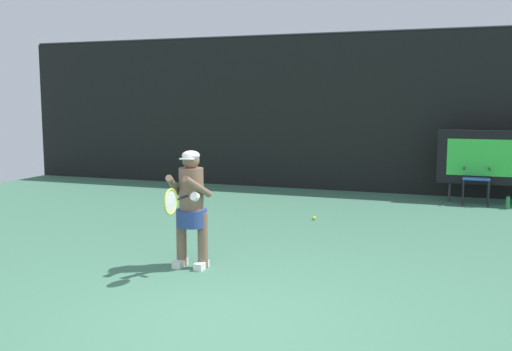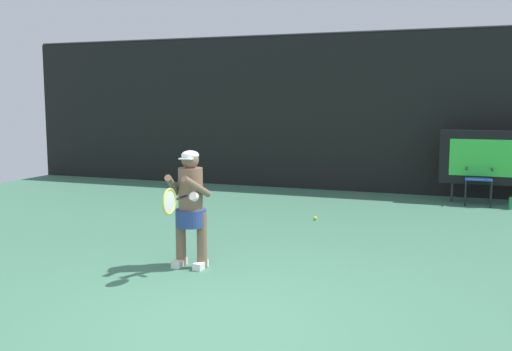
# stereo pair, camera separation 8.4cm
# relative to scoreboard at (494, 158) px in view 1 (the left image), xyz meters

# --- Properties ---
(ground) EXTENTS (18.00, 22.00, 0.03)m
(ground) POSITION_rel_scoreboard_xyz_m (-2.70, -7.95, -0.96)
(ground) COLOR #407359
(backdrop_screen) EXTENTS (18.00, 0.12, 3.66)m
(backdrop_screen) POSITION_rel_scoreboard_xyz_m (-2.70, 0.73, 0.86)
(backdrop_screen) COLOR black
(backdrop_screen) RESTS_ON ground
(scoreboard) EXTENTS (2.20, 0.21, 1.50)m
(scoreboard) POSITION_rel_scoreboard_xyz_m (0.00, 0.00, 0.00)
(scoreboard) COLOR black
(scoreboard) RESTS_ON ground
(umpire_chair) EXTENTS (0.52, 0.44, 1.08)m
(umpire_chair) POSITION_rel_scoreboard_xyz_m (-0.32, -0.16, -0.33)
(umpire_chair) COLOR black
(umpire_chair) RESTS_ON ground
(water_bottle) EXTENTS (0.07, 0.07, 0.27)m
(water_bottle) POSITION_rel_scoreboard_xyz_m (0.27, -0.54, -0.82)
(water_bottle) COLOR #278543
(water_bottle) RESTS_ON ground
(tennis_player) EXTENTS (0.53, 0.61, 1.49)m
(tennis_player) POSITION_rel_scoreboard_xyz_m (-3.80, -6.18, -0.13)
(tennis_player) COLOR white
(tennis_player) RESTS_ON ground
(tennis_racket) EXTENTS (0.03, 0.60, 0.31)m
(tennis_racket) POSITION_rel_scoreboard_xyz_m (-3.76, -6.77, 0.01)
(tennis_racket) COLOR black
(tennis_ball_loose) EXTENTS (0.07, 0.07, 0.07)m
(tennis_ball_loose) POSITION_rel_scoreboard_xyz_m (-3.04, -2.80, -0.91)
(tennis_ball_loose) COLOR #CCDB3D
(tennis_ball_loose) RESTS_ON ground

